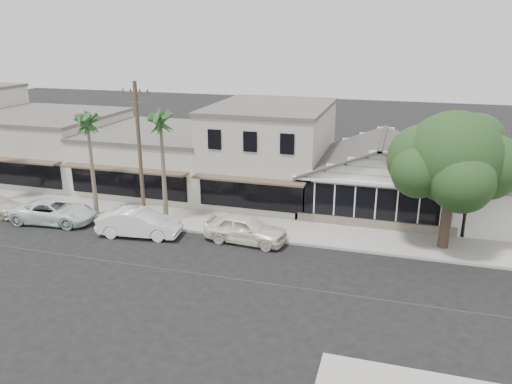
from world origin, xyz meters
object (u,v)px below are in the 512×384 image
(car_2, at_px, (54,211))
(shade_tree, at_px, (452,160))
(utility_pole, at_px, (140,152))
(car_1, at_px, (139,223))
(car_0, at_px, (245,229))

(car_2, bearing_deg, shade_tree, -88.40)
(utility_pole, xyz_separation_m, car_1, (0.53, -1.59, -3.97))
(car_0, distance_m, car_1, 6.44)
(car_1, bearing_deg, shade_tree, -86.11)
(car_0, relative_size, car_1, 0.98)
(utility_pole, relative_size, shade_tree, 1.15)
(car_0, height_order, shade_tree, shade_tree)
(car_1, height_order, car_2, car_1)
(car_1, xyz_separation_m, shade_tree, (17.32, 3.32, 4.34))
(shade_tree, bearing_deg, car_2, -172.97)
(car_2, bearing_deg, utility_pole, -83.95)
(car_1, bearing_deg, utility_pole, 11.44)
(car_2, height_order, shade_tree, shade_tree)
(utility_pole, height_order, car_2, utility_pole)
(car_2, relative_size, shade_tree, 0.68)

